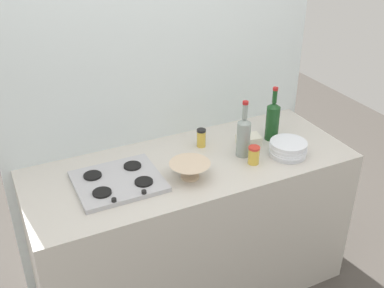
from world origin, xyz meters
The scene contains 11 objects.
ground_plane centered at (0.00, 0.00, 0.00)m, with size 6.00×6.00×0.00m, color #47423D.
counter_block centered at (0.00, 0.00, 0.45)m, with size 1.80×0.70×0.90m, color beige.
backsplash_panel centered at (0.00, 0.38, 1.23)m, with size 1.90×0.06×2.46m, color silver.
stovetop_hob centered at (-0.42, -0.01, 0.91)m, with size 0.43×0.37×0.04m.
plate_stack centered at (0.52, -0.15, 0.94)m, with size 0.21×0.21×0.08m.
wine_bottle_leftmost centered at (0.55, 0.05, 1.02)m, with size 0.08×0.08×0.33m.
wine_bottle_mid_left centered at (0.29, -0.04, 1.02)m, with size 0.07×0.07×0.33m.
mixing_bowl centered at (-0.07, -0.12, 0.95)m, with size 0.21×0.21×0.09m.
butter_dish centered at (0.39, 0.05, 0.93)m, with size 0.13×0.10×0.06m, color silver.
condiment_jar_front centered at (0.13, 0.15, 0.95)m, with size 0.05×0.05×0.11m.
condiment_jar_rear centered at (0.30, -0.14, 0.95)m, with size 0.06×0.06×0.10m.
Camera 1 is at (-0.96, -1.97, 2.23)m, focal length 43.94 mm.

